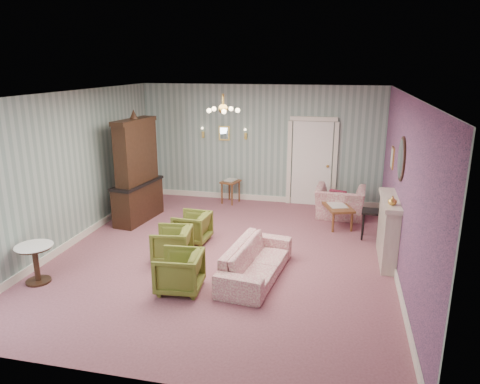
% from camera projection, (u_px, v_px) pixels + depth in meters
% --- Properties ---
extents(floor, '(7.00, 7.00, 0.00)m').
position_uv_depth(floor, '(225.00, 255.00, 8.28)').
color(floor, '#935563').
rests_on(floor, ground).
extents(ceiling, '(7.00, 7.00, 0.00)m').
position_uv_depth(ceiling, '(223.00, 94.00, 7.48)').
color(ceiling, white).
rests_on(ceiling, ground).
extents(wall_back, '(6.00, 0.00, 6.00)m').
position_uv_depth(wall_back, '(260.00, 144.00, 11.16)').
color(wall_back, gray).
rests_on(wall_back, ground).
extents(wall_front, '(6.00, 0.00, 6.00)m').
position_uv_depth(wall_front, '(137.00, 260.00, 4.60)').
color(wall_front, gray).
rests_on(wall_front, ground).
extents(wall_left, '(0.00, 7.00, 7.00)m').
position_uv_depth(wall_left, '(70.00, 170.00, 8.52)').
color(wall_left, gray).
rests_on(wall_left, ground).
extents(wall_right, '(0.00, 7.00, 7.00)m').
position_uv_depth(wall_right, '(404.00, 188.00, 7.24)').
color(wall_right, gray).
rests_on(wall_right, ground).
extents(wall_right_floral, '(0.00, 7.00, 7.00)m').
position_uv_depth(wall_right_floral, '(403.00, 188.00, 7.25)').
color(wall_right_floral, '#BB5D8D').
rests_on(wall_right_floral, ground).
extents(door, '(1.12, 0.12, 2.16)m').
position_uv_depth(door, '(312.00, 162.00, 10.95)').
color(door, white).
rests_on(door, floor).
extents(olive_chair_a, '(0.68, 0.72, 0.69)m').
position_uv_depth(olive_chair_a, '(179.00, 270.00, 6.90)').
color(olive_chair_a, olive).
rests_on(olive_chair_a, floor).
extents(olive_chair_b, '(0.68, 0.72, 0.66)m').
position_uv_depth(olive_chair_b, '(172.00, 242.00, 7.98)').
color(olive_chair_b, olive).
rests_on(olive_chair_b, floor).
extents(olive_chair_c, '(0.64, 0.67, 0.65)m').
position_uv_depth(olive_chair_c, '(192.00, 226.00, 8.80)').
color(olive_chair_c, olive).
rests_on(olive_chair_c, floor).
extents(sofa_chintz, '(0.79, 1.98, 0.75)m').
position_uv_depth(sofa_chintz, '(256.00, 255.00, 7.34)').
color(sofa_chintz, '#A6435D').
rests_on(sofa_chintz, floor).
extents(wingback_chair, '(1.11, 0.76, 0.94)m').
position_uv_depth(wingback_chair, '(340.00, 197.00, 10.18)').
color(wingback_chair, '#A6435D').
rests_on(wingback_chair, floor).
extents(dresser, '(0.67, 1.49, 2.39)m').
position_uv_depth(dresser, '(136.00, 168.00, 9.80)').
color(dresser, black).
rests_on(dresser, floor).
extents(fireplace, '(0.30, 1.40, 1.16)m').
position_uv_depth(fireplace, '(388.00, 230.00, 7.89)').
color(fireplace, beige).
rests_on(fireplace, floor).
extents(mantel_vase, '(0.15, 0.15, 0.15)m').
position_uv_depth(mantel_vase, '(392.00, 201.00, 7.34)').
color(mantel_vase, gold).
rests_on(mantel_vase, fireplace).
extents(oval_mirror, '(0.04, 0.76, 0.84)m').
position_uv_depth(oval_mirror, '(401.00, 159.00, 7.52)').
color(oval_mirror, white).
rests_on(oval_mirror, wall_right).
extents(framed_print, '(0.04, 0.34, 0.42)m').
position_uv_depth(framed_print, '(393.00, 158.00, 8.85)').
color(framed_print, gold).
rests_on(framed_print, wall_right).
extents(coffee_table, '(0.77, 1.02, 0.46)m').
position_uv_depth(coffee_table, '(337.00, 215.00, 9.72)').
color(coffee_table, brown).
rests_on(coffee_table, floor).
extents(side_table_black, '(0.43, 0.43, 0.59)m').
position_uv_depth(side_table_black, '(371.00, 225.00, 8.96)').
color(side_table_black, black).
rests_on(side_table_black, floor).
extents(pedestal_table, '(0.59, 0.59, 0.64)m').
position_uv_depth(pedestal_table, '(36.00, 264.00, 7.16)').
color(pedestal_table, black).
rests_on(pedestal_table, floor).
extents(nesting_table, '(0.49, 0.56, 0.62)m').
position_uv_depth(nesting_table, '(231.00, 191.00, 11.29)').
color(nesting_table, brown).
rests_on(nesting_table, floor).
extents(gilt_mirror_back, '(0.28, 0.06, 0.36)m').
position_uv_depth(gilt_mirror_back, '(224.00, 133.00, 11.25)').
color(gilt_mirror_back, gold).
rests_on(gilt_mirror_back, wall_back).
extents(sconce_left, '(0.16, 0.12, 0.30)m').
position_uv_depth(sconce_left, '(203.00, 133.00, 11.35)').
color(sconce_left, gold).
rests_on(sconce_left, wall_back).
extents(sconce_right, '(0.16, 0.12, 0.30)m').
position_uv_depth(sconce_right, '(246.00, 134.00, 11.11)').
color(sconce_right, gold).
rests_on(sconce_right, wall_back).
extents(chandelier, '(0.56, 0.56, 0.36)m').
position_uv_depth(chandelier, '(223.00, 110.00, 7.56)').
color(chandelier, gold).
rests_on(chandelier, ceiling).
extents(burgundy_cushion, '(0.41, 0.28, 0.39)m').
position_uv_depth(burgundy_cushion, '(338.00, 199.00, 10.05)').
color(burgundy_cushion, maroon).
rests_on(burgundy_cushion, wingback_chair).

